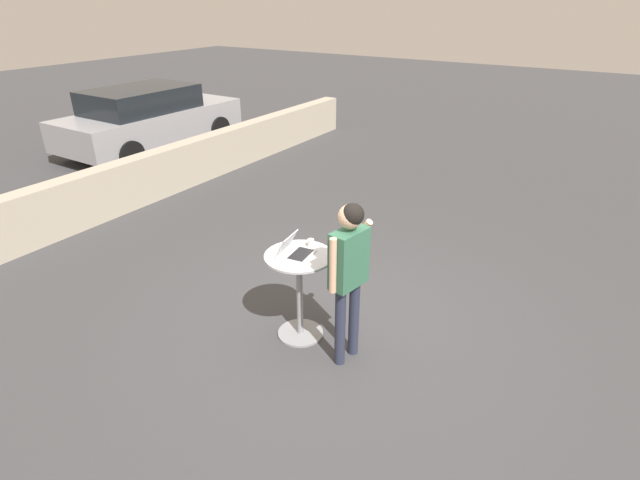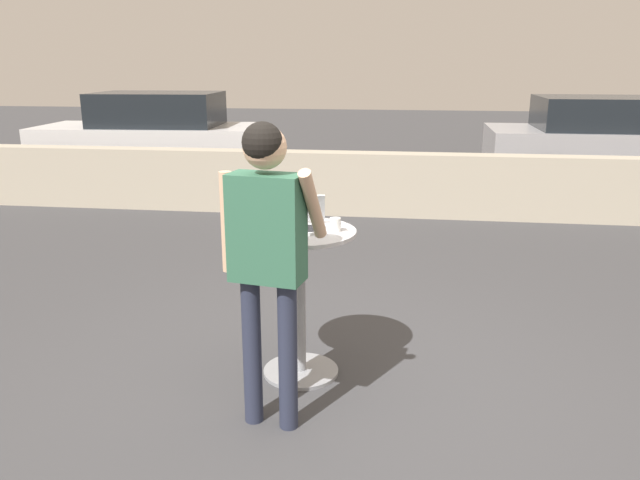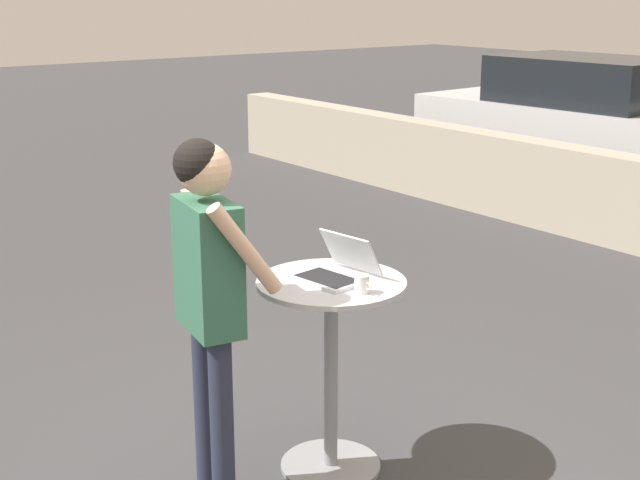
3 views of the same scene
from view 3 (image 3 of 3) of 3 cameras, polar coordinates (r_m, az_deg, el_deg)
The scene contains 5 objects.
cafe_table at distance 4.47m, azimuth 0.71°, elevation -7.14°, with size 0.74×0.74×1.02m.
laptop at distance 4.35m, azimuth 1.04°, elevation -1.88°, with size 0.37×0.37×0.22m.
coffee_mug at distance 4.15m, azimuth 2.70°, elevation -2.84°, with size 0.10×0.07×0.09m.
standing_person at distance 4.02m, azimuth -7.17°, elevation -2.42°, with size 0.58×0.35×1.78m.
parked_car_further_down at distance 11.83m, azimuth 15.87°, elevation 7.50°, with size 3.94×1.97×1.56m.
Camera 3 is at (2.98, -2.18, 2.41)m, focal length 50.00 mm.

